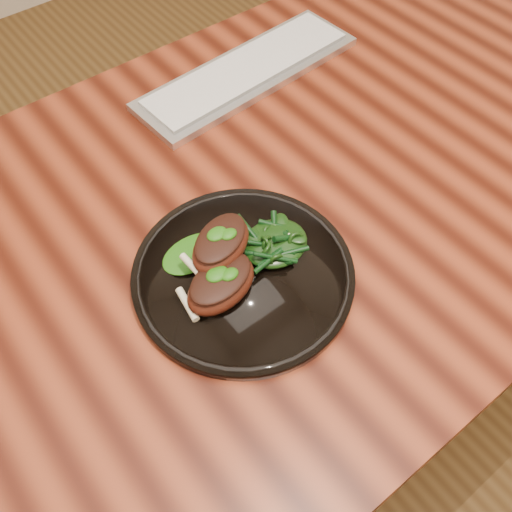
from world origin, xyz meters
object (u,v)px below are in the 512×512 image
Objects in this scene: plate at (243,274)px; lamb_chop_front at (220,284)px; desk at (260,234)px; greens_heap at (275,240)px; keyboard at (248,71)px.

lamb_chop_front is at bearing -166.30° from plate.
desk is 17.99× the size of greens_heap.
keyboard is at bearing 57.94° from greens_heap.
desk is 0.15m from greens_heap.
keyboard reaches higher than plate.
lamb_chop_front reaches higher than greens_heap.
lamb_chop_front is at bearing -143.87° from desk.
keyboard is (0.20, 0.33, -0.02)m from greens_heap.
plate is 0.05m from lamb_chop_front.
plate is (-0.10, -0.10, 0.09)m from desk.
desk is 0.30m from keyboard.
desk is at bearing 42.82° from plate.
greens_heap is 0.39m from keyboard.
greens_heap is at bearing -117.33° from desk.
greens_heap reaches higher than plate.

